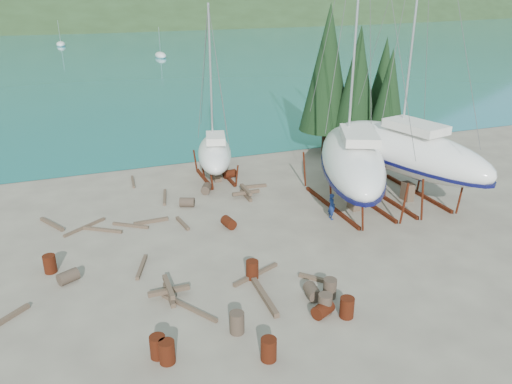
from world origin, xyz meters
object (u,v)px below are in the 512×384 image
object	(u,v)px
worker	(332,206)
large_sailboat_near	(352,159)
large_sailboat_far	(406,150)
small_sailboat_shore	(215,153)

from	to	relation	value
worker	large_sailboat_near	bearing A→B (deg)	-54.10
large_sailboat_far	small_sailboat_shore	size ratio (longest dim) A/B	1.65
large_sailboat_far	small_sailboat_shore	world-z (taller)	large_sailboat_far
small_sailboat_shore	worker	size ratio (longest dim) A/B	7.36
small_sailboat_shore	worker	distance (m)	9.81
large_sailboat_near	small_sailboat_shore	size ratio (longest dim) A/B	1.61
large_sailboat_near	small_sailboat_shore	xyz separation A→B (m)	(-6.34, 7.39, -1.10)
small_sailboat_shore	large_sailboat_near	bearing A→B (deg)	-34.35
large_sailboat_near	small_sailboat_shore	world-z (taller)	large_sailboat_near
large_sailboat_near	worker	xyz separation A→B (m)	(-1.95, -1.31, -2.22)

